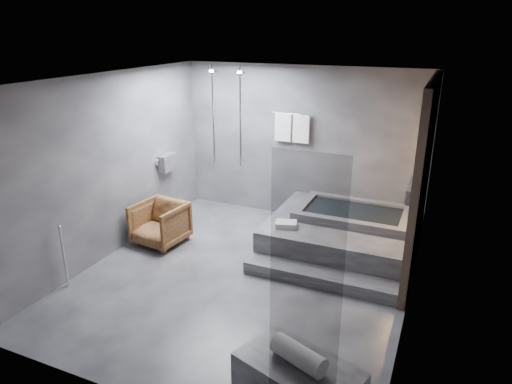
% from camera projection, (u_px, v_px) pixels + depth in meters
% --- Properties ---
extents(room, '(5.00, 5.04, 2.82)m').
position_uv_depth(room, '(277.00, 161.00, 6.08)').
color(room, '#2F2F31').
rests_on(room, ground).
extents(tub_deck, '(2.20, 2.00, 0.50)m').
position_uv_depth(tub_deck, '(340.00, 234.00, 7.38)').
color(tub_deck, '#343437').
rests_on(tub_deck, ground).
extents(tub_step, '(2.20, 0.36, 0.18)m').
position_uv_depth(tub_step, '(319.00, 277.00, 6.42)').
color(tub_step, '#343437').
rests_on(tub_step, ground).
extents(driftwood_chair, '(0.84, 0.86, 0.71)m').
position_uv_depth(driftwood_chair, '(160.00, 223.00, 7.54)').
color(driftwood_chair, '#3F230F').
rests_on(driftwood_chair, ground).
extents(rolled_towel, '(0.57, 0.38, 0.19)m').
position_uv_depth(rolled_towel, '(298.00, 355.00, 4.14)').
color(rolled_towel, white).
rests_on(rolled_towel, concrete_bench).
extents(deck_towel, '(0.37, 0.31, 0.09)m').
position_uv_depth(deck_towel, '(286.00, 224.00, 7.04)').
color(deck_towel, silver).
rests_on(deck_towel, tub_deck).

